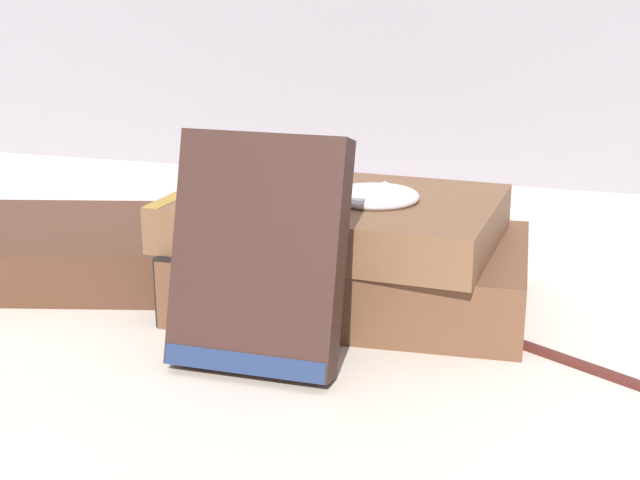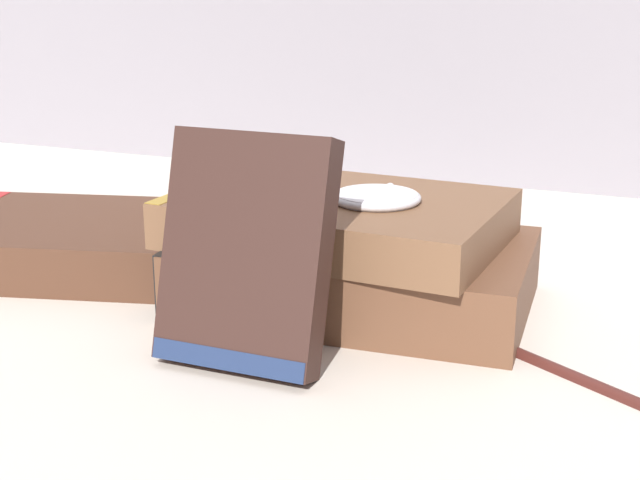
# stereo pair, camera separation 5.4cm
# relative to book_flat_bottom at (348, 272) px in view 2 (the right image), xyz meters

# --- Properties ---
(ground_plane) EXTENTS (3.00, 3.00, 0.00)m
(ground_plane) POSITION_rel_book_flat_bottom_xyz_m (0.01, -0.05, -0.02)
(ground_plane) COLOR beige
(book_flat_bottom) EXTENTS (0.24, 0.17, 0.05)m
(book_flat_bottom) POSITION_rel_book_flat_bottom_xyz_m (0.00, 0.00, 0.00)
(book_flat_bottom) COLOR brown
(book_flat_bottom) RESTS_ON ground_plane
(book_flat_top) EXTENTS (0.22, 0.16, 0.03)m
(book_flat_top) POSITION_rel_book_flat_bottom_xyz_m (-0.01, -0.00, 0.04)
(book_flat_top) COLOR brown
(book_flat_top) RESTS_ON book_flat_bottom
(book_side_left) EXTENTS (0.23, 0.20, 0.04)m
(book_side_left) POSITION_rel_book_flat_bottom_xyz_m (-0.24, -0.00, -0.00)
(book_side_left) COLOR #4C2D1E
(book_side_left) RESTS_ON ground_plane
(book_leaning_front) EXTENTS (0.10, 0.06, 0.14)m
(book_leaning_front) POSITION_rel_book_flat_bottom_xyz_m (-0.02, -0.12, 0.04)
(book_leaning_front) COLOR #331E19
(book_leaning_front) RESTS_ON ground_plane
(pocket_watch) EXTENTS (0.06, 0.06, 0.01)m
(pocket_watch) POSITION_rel_book_flat_bottom_xyz_m (0.02, -0.01, 0.06)
(pocket_watch) COLOR silver
(pocket_watch) RESTS_ON book_flat_top
(reading_glasses) EXTENTS (0.11, 0.07, 0.00)m
(reading_glasses) POSITION_rel_book_flat_bottom_xyz_m (-0.06, 0.13, -0.02)
(reading_glasses) COLOR #4C3828
(reading_glasses) RESTS_ON ground_plane
(fountain_pen) EXTENTS (0.13, 0.08, 0.01)m
(fountain_pen) POSITION_rel_book_flat_bottom_xyz_m (0.16, -0.06, -0.02)
(fountain_pen) COLOR #471E19
(fountain_pen) RESTS_ON ground_plane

